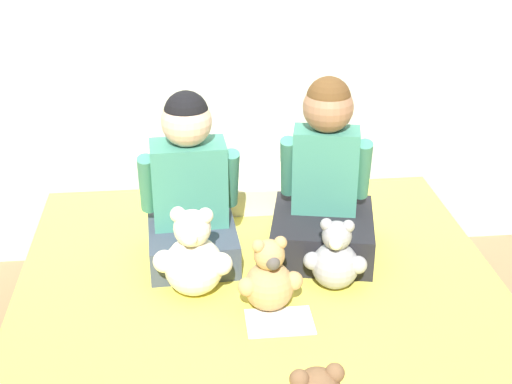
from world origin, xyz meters
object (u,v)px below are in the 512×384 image
child_on_right (324,188)px  teddy_bear_held_by_right_child (335,259)px  child_on_left (190,191)px  teddy_bear_held_by_left_child (193,258)px  bed (265,357)px  pillow_at_headboard (244,189)px  teddy_bear_between_children (269,279)px  sign_card (280,322)px

child_on_right → teddy_bear_held_by_right_child: 0.29m
child_on_left → teddy_bear_held_by_left_child: (0.00, -0.25, -0.13)m
bed → pillow_at_headboard: size_ratio=3.36×
teddy_bear_between_children → teddy_bear_held_by_left_child: bearing=145.2°
teddy_bear_held_by_right_child → pillow_at_headboard: bearing=126.0°
teddy_bear_held_by_right_child → sign_card: (-0.21, -0.18, -0.10)m
child_on_right → teddy_bear_held_by_left_child: size_ratio=2.06×
bed → teddy_bear_between_children: (0.01, 0.01, 0.30)m
sign_card → teddy_bear_between_children: bearing=105.6°
bed → pillow_at_headboard: (0.00, 0.78, 0.25)m
bed → teddy_bear_held_by_right_child: 0.41m
teddy_bear_between_children → bed: bearing=-160.7°
child_on_left → teddy_bear_between_children: child_on_left is taller
child_on_left → pillow_at_headboard: child_on_left is taller
bed → teddy_bear_held_by_left_child: 0.42m
teddy_bear_between_children → sign_card: bearing=-83.1°
child_on_left → pillow_at_headboard: bearing=58.7°
child_on_left → child_on_right: child_on_right is taller
pillow_at_headboard → bed: bearing=-90.0°
teddy_bear_held_by_left_child → pillow_at_headboard: size_ratio=0.55×
child_on_right → teddy_bear_held_by_left_child: (-0.48, -0.24, -0.11)m
bed → child_on_left: (-0.22, 0.37, 0.45)m
teddy_bear_held_by_left_child → sign_card: (0.26, -0.20, -0.13)m
pillow_at_headboard → teddy_bear_held_by_right_child: bearing=-69.8°
child_on_right → bed: bearing=-113.0°
child_on_left → teddy_bear_between_children: 0.46m
bed → teddy_bear_between_children: bearing=28.0°
child_on_right → sign_card: 0.55m
child_on_left → teddy_bear_held_by_right_child: child_on_left is taller
child_on_left → pillow_at_headboard: 0.51m
bed → pillow_at_headboard: bearing=90.0°
bed → child_on_right: child_on_right is taller
bed → child_on_left: 0.63m
child_on_right → teddy_bear_held_by_left_child: bearing=-141.3°
teddy_bear_held_by_right_child → teddy_bear_between_children: (-0.23, -0.10, 0.00)m
teddy_bear_held_by_right_child → sign_card: bearing=-123.0°
teddy_bear_held_by_right_child → child_on_right: bearing=104.4°
child_on_left → teddy_bear_held_by_right_child: 0.56m
teddy_bear_held_by_right_child → sign_card: 0.30m
child_on_left → teddy_bear_between_children: bearing=-59.4°
child_on_right → sign_card: child_on_right is taller
teddy_bear_between_children → pillow_at_headboard: teddy_bear_between_children is taller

